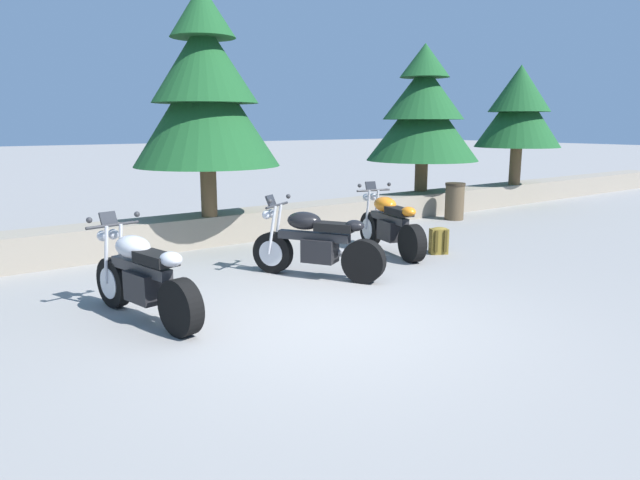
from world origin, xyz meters
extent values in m
plane|color=gray|center=(0.00, 0.00, 0.00)|extent=(120.00, 120.00, 0.00)
cube|color=gray|center=(0.00, 4.80, 0.28)|extent=(36.00, 0.80, 0.55)
cylinder|color=black|center=(-1.75, 1.97, 0.31)|extent=(0.25, 0.63, 0.62)
cylinder|color=black|center=(-1.50, 0.55, 0.31)|extent=(0.28, 0.64, 0.62)
cylinder|color=silver|center=(-1.75, 1.97, 0.31)|extent=(0.22, 0.41, 0.38)
cube|color=black|center=(-1.61, 1.21, 0.41)|extent=(0.40, 0.53, 0.34)
cube|color=#2D2D30|center=(-1.63, 1.31, 0.61)|extent=(0.33, 1.11, 0.12)
ellipsoid|color=#BCBCC1|center=(-1.66, 1.46, 0.83)|extent=(0.43, 0.57, 0.26)
cube|color=black|center=(-1.57, 0.99, 0.77)|extent=(0.35, 0.60, 0.12)
ellipsoid|color=#BCBCC1|center=(-1.52, 0.69, 0.81)|extent=(0.27, 0.31, 0.16)
cylinder|color=#2D2D30|center=(-1.73, 1.89, 1.03)|extent=(0.66, 0.15, 0.04)
sphere|color=silver|center=(-1.83, 2.02, 0.89)|extent=(0.13, 0.13, 0.13)
sphere|color=silver|center=(-1.69, 2.04, 0.89)|extent=(0.13, 0.13, 0.13)
cube|color=#26282D|center=(-1.75, 1.99, 1.09)|extent=(0.21, 0.13, 0.18)
cylinder|color=silver|center=(-1.38, 0.82, 0.36)|extent=(0.17, 0.39, 0.11)
cylinder|color=silver|center=(-1.83, 1.92, 0.67)|extent=(0.07, 0.17, 0.73)
cylinder|color=silver|center=(-1.65, 1.95, 0.67)|extent=(0.07, 0.17, 0.73)
sphere|color=#2D2D30|center=(-2.02, 1.80, 1.13)|extent=(0.07, 0.07, 0.07)
sphere|color=#2D2D30|center=(-1.43, 1.91, 1.13)|extent=(0.07, 0.07, 0.07)
cylinder|color=black|center=(0.70, 2.21, 0.31)|extent=(0.43, 0.61, 0.62)
cylinder|color=black|center=(1.42, 0.97, 0.31)|extent=(0.47, 0.63, 0.62)
cylinder|color=silver|center=(0.70, 2.21, 0.31)|extent=(0.33, 0.41, 0.38)
cube|color=black|center=(1.09, 1.55, 0.41)|extent=(0.52, 0.58, 0.34)
cube|color=#2D2D30|center=(1.04, 1.63, 0.61)|extent=(0.67, 1.02, 0.12)
ellipsoid|color=black|center=(0.96, 1.76, 0.83)|extent=(0.55, 0.62, 0.26)
cube|color=black|center=(1.20, 1.35, 0.77)|extent=(0.50, 0.62, 0.12)
ellipsoid|color=black|center=(1.35, 1.09, 0.81)|extent=(0.33, 0.35, 0.16)
cylinder|color=#2D2D30|center=(0.74, 2.14, 1.03)|extent=(0.59, 0.36, 0.04)
sphere|color=silver|center=(0.61, 2.23, 0.89)|extent=(0.13, 0.13, 0.13)
sphere|color=silver|center=(0.73, 2.30, 0.89)|extent=(0.13, 0.13, 0.13)
cube|color=#26282D|center=(0.69, 2.23, 1.09)|extent=(0.22, 0.18, 0.18)
cylinder|color=silver|center=(1.44, 1.25, 0.36)|extent=(0.29, 0.38, 0.11)
cylinder|color=silver|center=(0.64, 2.13, 0.67)|extent=(0.12, 0.16, 0.73)
cylinder|color=silver|center=(0.80, 2.22, 0.67)|extent=(0.12, 0.16, 0.73)
sphere|color=#2D2D30|center=(0.50, 1.96, 1.13)|extent=(0.07, 0.07, 0.07)
sphere|color=#2D2D30|center=(1.02, 2.26, 1.13)|extent=(0.07, 0.07, 0.07)
cylinder|color=black|center=(3.22, 2.83, 0.31)|extent=(0.29, 0.64, 0.62)
cylinder|color=black|center=(2.87, 1.43, 0.31)|extent=(0.32, 0.65, 0.62)
cylinder|color=silver|center=(3.22, 2.83, 0.31)|extent=(0.25, 0.41, 0.38)
cube|color=black|center=(3.03, 2.08, 0.41)|extent=(0.43, 0.54, 0.34)
cube|color=#2D2D30|center=(3.06, 2.18, 0.61)|extent=(0.40, 1.10, 0.12)
ellipsoid|color=orange|center=(3.09, 2.33, 0.83)|extent=(0.46, 0.59, 0.26)
cube|color=black|center=(2.98, 1.86, 0.77)|extent=(0.39, 0.61, 0.12)
ellipsoid|color=orange|center=(2.90, 1.57, 0.81)|extent=(0.28, 0.32, 0.16)
cylinder|color=#2D2D30|center=(3.20, 2.75, 1.03)|extent=(0.65, 0.19, 0.04)
sphere|color=silver|center=(3.16, 2.91, 0.89)|extent=(0.13, 0.13, 0.13)
sphere|color=silver|center=(3.30, 2.87, 0.89)|extent=(0.13, 0.13, 0.13)
cube|color=#26282D|center=(3.22, 2.85, 1.09)|extent=(0.22, 0.14, 0.18)
cylinder|color=silver|center=(3.08, 1.63, 0.36)|extent=(0.20, 0.40, 0.11)
cylinder|color=silver|center=(3.12, 2.81, 0.67)|extent=(0.08, 0.17, 0.73)
cylinder|color=silver|center=(3.30, 2.77, 0.67)|extent=(0.08, 0.17, 0.73)
sphere|color=#2D2D30|center=(2.90, 2.79, 1.13)|extent=(0.07, 0.07, 0.07)
sphere|color=#2D2D30|center=(3.48, 2.64, 1.13)|extent=(0.07, 0.07, 0.07)
cube|color=brown|center=(3.67, 1.58, 0.22)|extent=(0.35, 0.30, 0.44)
cube|color=brown|center=(3.73, 1.68, 0.18)|extent=(0.24, 0.16, 0.24)
ellipsoid|color=brown|center=(3.67, 1.58, 0.43)|extent=(0.33, 0.28, 0.08)
cube|color=#403513|center=(3.55, 1.53, 0.24)|extent=(0.06, 0.05, 0.37)
cube|color=#403513|center=(3.70, 1.45, 0.24)|extent=(0.06, 0.05, 0.37)
cylinder|color=brown|center=(0.82, 4.55, 1.16)|extent=(0.29, 0.29, 1.22)
cone|color=#194C23|center=(0.82, 4.55, 2.47)|extent=(2.58, 2.58, 2.00)
cone|color=#194C23|center=(0.82, 4.55, 3.28)|extent=(1.86, 1.86, 1.44)
cone|color=#194C23|center=(0.82, 4.55, 4.10)|extent=(1.14, 1.14, 0.88)
cylinder|color=brown|center=(6.90, 5.07, 1.06)|extent=(0.32, 0.32, 1.02)
cone|color=#194C23|center=(6.90, 5.07, 2.22)|extent=(2.76, 2.76, 1.82)
cone|color=#194C23|center=(6.90, 5.07, 2.97)|extent=(1.98, 1.98, 1.31)
cone|color=#194C23|center=(6.90, 5.07, 3.71)|extent=(1.21, 1.21, 0.80)
cylinder|color=brown|center=(10.11, 4.59, 1.24)|extent=(0.31, 0.31, 1.38)
cone|color=#194C23|center=(10.11, 4.59, 2.44)|extent=(2.29, 2.29, 1.72)
cone|color=#194C23|center=(10.11, 4.59, 3.14)|extent=(1.65, 1.65, 1.24)
cylinder|color=brown|center=(6.74, 3.84, 0.40)|extent=(0.44, 0.44, 0.80)
cylinder|color=#30271B|center=(6.74, 3.84, 0.83)|extent=(0.46, 0.46, 0.06)
camera|label=1|loc=(-3.81, -4.98, 2.21)|focal=32.40mm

